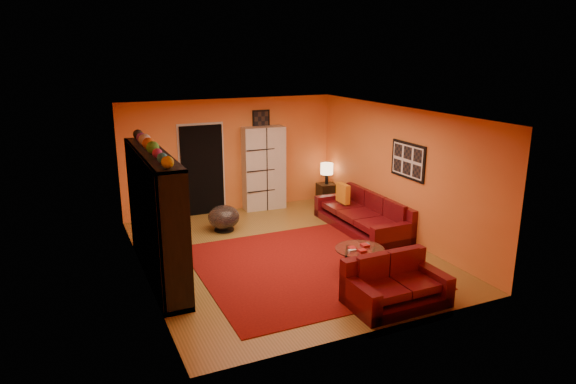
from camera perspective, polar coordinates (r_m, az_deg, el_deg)
name	(u,v)px	position (r m, az deg, el deg)	size (l,w,h in m)	color
floor	(284,253)	(9.59, -0.50, -6.82)	(6.00, 6.00, 0.00)	brown
ceiling	(283,113)	(8.93, -0.53, 8.80)	(6.00, 6.00, 0.00)	white
wall_back	(231,155)	(11.91, -6.36, 4.07)	(6.00, 6.00, 0.00)	orange
wall_front	(378,240)	(6.67, 9.99, -5.31)	(6.00, 6.00, 0.00)	orange
wall_left	(140,202)	(8.52, -16.10, -1.08)	(6.00, 6.00, 0.00)	orange
wall_right	(399,172)	(10.41, 12.19, 2.14)	(6.00, 6.00, 0.00)	orange
rug	(305,266)	(9.04, 1.90, -8.22)	(3.60, 3.60, 0.01)	#600C0B
doorway	(202,170)	(11.74, -9.51, 2.38)	(0.95, 0.10, 2.04)	black
wall_art_right	(408,161)	(10.10, 13.20, 3.42)	(0.03, 1.00, 0.70)	black
wall_art_back	(261,121)	(12.02, -3.01, 7.87)	(0.42, 0.03, 0.52)	black
entertainment_unit	(156,215)	(8.62, -14.50, -2.51)	(0.45, 3.00, 2.10)	black
tv	(158,216)	(8.72, -14.26, -2.55)	(0.13, 1.01, 0.58)	black
sofa	(366,216)	(10.91, 8.68, -2.62)	(1.02, 2.47, 0.85)	#4C0A11
loveseat	(393,285)	(7.88, 11.63, -10.04)	(1.46, 0.88, 0.85)	#4C0A11
throw_pillow	(343,193)	(11.25, 6.12, -0.12)	(0.12, 0.42, 0.42)	orange
coffee_table	(360,251)	(8.77, 7.97, -6.53)	(0.83, 0.83, 0.41)	silver
storage_cabinet	(264,168)	(12.03, -2.73, 2.67)	(0.97, 0.43, 1.95)	beige
bowl_chair	(224,217)	(10.74, -7.14, -2.82)	(0.66, 0.66, 0.54)	black
side_table	(326,194)	(12.58, 4.28, -0.18)	(0.40, 0.40, 0.50)	black
table_lamp	(327,169)	(12.43, 4.33, 2.53)	(0.31, 0.31, 0.51)	black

